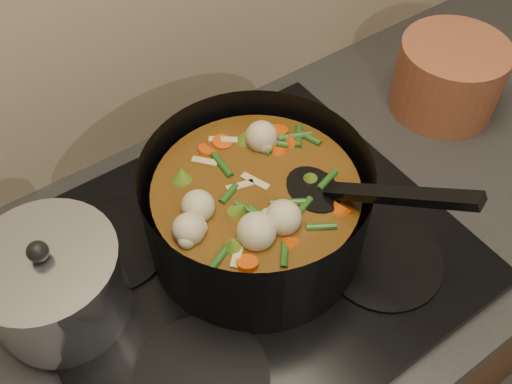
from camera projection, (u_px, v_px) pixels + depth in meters
counter at (249, 373)px, 1.23m from camera, size 2.64×0.64×0.91m
stovetop at (246, 255)px, 0.87m from camera, size 0.62×0.54×0.03m
stockpot at (257, 209)px, 0.83m from camera, size 0.37×0.43×0.24m
saucepan at (55, 284)px, 0.76m from camera, size 0.19×0.19×0.16m
terracotta_crock at (448, 77)px, 1.05m from camera, size 0.26×0.26×0.14m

